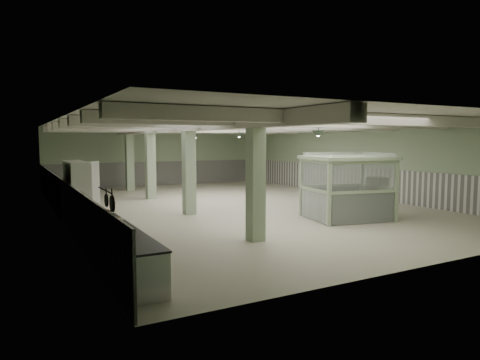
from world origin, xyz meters
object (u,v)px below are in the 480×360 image
walkin_cooler (77,195)px  filing_cabinet (377,197)px  prep_counter (119,250)px  guard_booth (347,175)px

walkin_cooler → filing_cabinet: size_ratio=1.58×
prep_counter → filing_cabinet: bearing=12.7°
filing_cabinet → prep_counter: bearing=-173.4°
guard_booth → filing_cabinet: guard_booth is taller
guard_booth → filing_cabinet: bearing=8.6°
prep_counter → walkin_cooler: walkin_cooler is taller
prep_counter → walkin_cooler: (-0.08, 5.53, 0.60)m
walkin_cooler → filing_cabinet: walkin_cooler is taller
guard_booth → walkin_cooler: bearing=172.0°
prep_counter → guard_booth: guard_booth is taller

